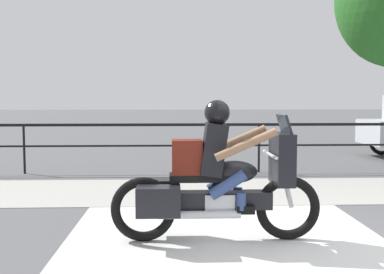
% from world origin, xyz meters
% --- Properties ---
extents(ground_plane, '(120.00, 120.00, 0.00)m').
position_xyz_m(ground_plane, '(0.00, 0.00, 0.00)').
color(ground_plane, '#565659').
extents(sidewalk_band, '(44.00, 2.40, 0.01)m').
position_xyz_m(sidewalk_band, '(0.00, 3.40, 0.01)').
color(sidewalk_band, '#A8A59E').
rests_on(sidewalk_band, ground).
extents(crosswalk_band, '(3.71, 6.00, 0.01)m').
position_xyz_m(crosswalk_band, '(-1.29, -0.20, 0.00)').
color(crosswalk_band, silver).
rests_on(crosswalk_band, ground).
extents(fence_railing, '(36.00, 0.05, 1.08)m').
position_xyz_m(fence_railing, '(0.00, 5.51, 0.85)').
color(fence_railing, black).
rests_on(fence_railing, ground).
extents(motorcycle, '(2.41, 0.76, 1.62)m').
position_xyz_m(motorcycle, '(-1.41, 0.48, 0.71)').
color(motorcycle, black).
rests_on(motorcycle, ground).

